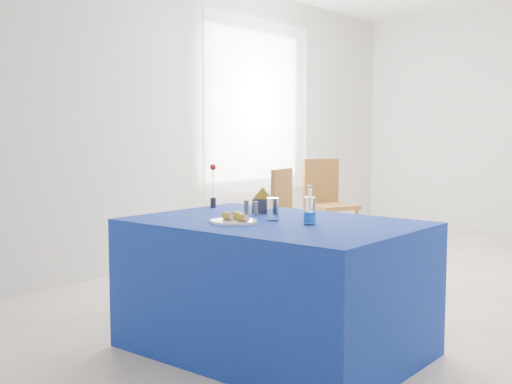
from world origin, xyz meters
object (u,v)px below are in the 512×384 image
chair_win_a (292,210)px  plate (234,221)px  chair_win_b (327,198)px  blue_table (274,286)px  water_bottle (310,212)px

chair_win_a → plate: bearing=-163.4°
plate → chair_win_a: size_ratio=0.29×
plate → chair_win_a: bearing=118.6°
plate → chair_win_b: size_ratio=0.27×
blue_table → chair_win_a: chair_win_a is taller
blue_table → chair_win_a: (-1.35, 2.03, 0.15)m
plate → water_bottle: water_bottle is taller
blue_table → water_bottle: (0.24, -0.00, 0.45)m
chair_win_b → blue_table: bearing=-130.4°
plate → chair_win_a: chair_win_a is taller
blue_table → plate: bearing=-119.8°
blue_table → water_bottle: water_bottle is taller
blue_table → chair_win_b: chair_win_b is taller
plate → chair_win_b: (-1.35, 3.04, -0.20)m
plate → blue_table: bearing=60.2°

